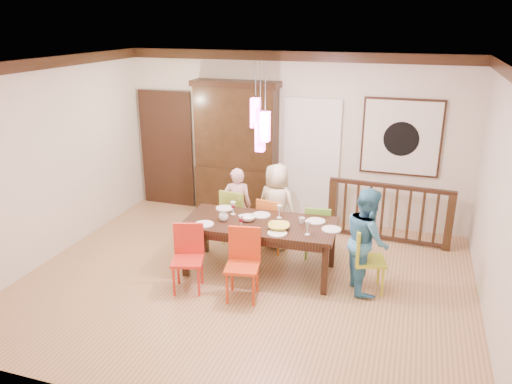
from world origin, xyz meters
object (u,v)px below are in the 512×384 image
(chair_far_left, at_px, (237,212))
(person_far_left, at_px, (237,206))
(person_far_mid, at_px, (276,206))
(dining_table, at_px, (260,228))
(person_end_right, at_px, (367,240))
(china_hutch, at_px, (236,150))
(chair_end_right, at_px, (370,255))
(balustrade, at_px, (389,212))

(chair_far_left, bearing_deg, person_far_left, -82.90)
(person_far_left, relative_size, person_far_mid, 0.92)
(dining_table, relative_size, person_end_right, 1.53)
(chair_far_left, relative_size, person_far_mid, 0.67)
(person_far_left, bearing_deg, person_far_mid, 167.55)
(chair_far_left, xyz_separation_m, china_hutch, (-0.41, 1.13, 0.69))
(chair_end_right, bearing_deg, person_far_left, 53.70)
(chair_far_left, bearing_deg, dining_table, 136.00)
(person_far_left, bearing_deg, dining_table, 111.49)
(chair_end_right, bearing_deg, chair_far_left, 53.88)
(china_hutch, distance_m, person_far_left, 1.33)
(person_far_left, distance_m, person_far_mid, 0.63)
(person_far_left, bearing_deg, person_end_right, 141.62)
(dining_table, relative_size, person_far_mid, 1.59)
(person_end_right, bearing_deg, china_hutch, 31.11)
(china_hutch, xyz_separation_m, balustrade, (2.69, -0.35, -0.71))
(dining_table, distance_m, person_end_right, 1.46)
(chair_end_right, bearing_deg, dining_table, 73.82)
(chair_far_left, height_order, china_hutch, china_hutch)
(chair_end_right, distance_m, balustrade, 1.66)
(chair_far_left, relative_size, person_far_left, 0.73)
(china_hutch, bearing_deg, balustrade, -7.32)
(china_hutch, bearing_deg, person_far_left, -69.72)
(chair_end_right, distance_m, person_end_right, 0.20)
(balustrade, relative_size, person_far_left, 1.57)
(chair_far_left, distance_m, person_far_left, 0.10)
(chair_far_left, distance_m, balustrade, 2.41)
(dining_table, distance_m, chair_end_right, 1.52)
(chair_far_left, xyz_separation_m, person_far_mid, (0.63, 0.05, 0.15))
(balustrade, relative_size, person_far_mid, 1.44)
(chair_far_left, bearing_deg, person_end_right, 166.04)
(balustrade, bearing_deg, person_far_mid, -152.45)
(person_far_left, xyz_separation_m, person_end_right, (2.09, -0.86, 0.08))
(dining_table, xyz_separation_m, person_far_left, (-0.64, 0.83, -0.05))
(person_far_mid, bearing_deg, chair_end_right, 162.90)
(dining_table, height_order, chair_far_left, chair_far_left)
(chair_end_right, bearing_deg, person_far_mid, 44.77)
(balustrade, height_order, person_far_mid, person_far_mid)
(balustrade, bearing_deg, china_hutch, 176.30)
(person_end_right, bearing_deg, chair_far_left, 47.28)
(person_far_left, bearing_deg, china_hutch, -85.80)
(chair_end_right, height_order, china_hutch, china_hutch)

